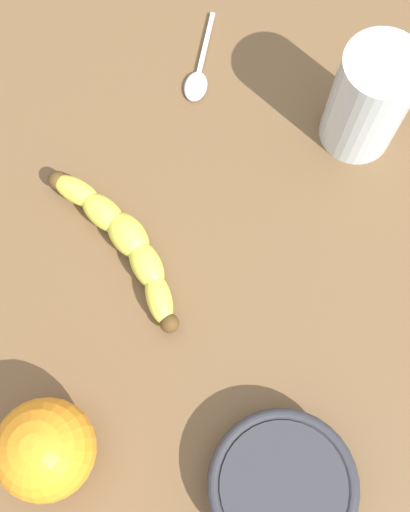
{
  "coord_description": "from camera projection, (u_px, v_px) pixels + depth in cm",
  "views": [
    {
      "loc": [
        -6.94,
        19.08,
        63.53
      ],
      "look_at": [
        -1.13,
        1.25,
        5.0
      ],
      "focal_mm": 45.91,
      "sensor_mm": 36.0,
      "label": 1
    }
  ],
  "objects": [
    {
      "name": "wooden_tabletop",
      "position": [
        198.0,
        252.0,
        0.65
      ],
      "size": [
        120.0,
        120.0,
        3.0
      ],
      "primitive_type": "cube",
      "color": "brown",
      "rests_on": "ground"
    },
    {
      "name": "banana",
      "position": [
        123.0,
        239.0,
        0.62
      ],
      "size": [
        16.8,
        12.23,
        3.29
      ],
      "rotation": [
        0.0,
        0.0,
        5.68
      ],
      "color": "#E5DE49",
      "rests_on": "wooden_tabletop"
    },
    {
      "name": "smoothie_glass",
      "position": [
        368.0,
        103.0,
        0.62
      ],
      "size": [
        7.44,
        7.44,
        12.28
      ],
      "color": "silver",
      "rests_on": "wooden_tabletop"
    },
    {
      "name": "ceramic_bowl",
      "position": [
        282.0,
        486.0,
        0.55
      ],
      "size": [
        12.77,
        12.77,
        3.75
      ],
      "color": "#2D2D33",
      "rests_on": "wooden_tabletop"
    },
    {
      "name": "orange_fruit",
      "position": [
        45.0,
        449.0,
        0.54
      ],
      "size": [
        8.51,
        8.51,
        8.51
      ],
      "primitive_type": "sphere",
      "color": "orange",
      "rests_on": "wooden_tabletop"
    },
    {
      "name": "teaspoon",
      "position": [
        197.0,
        81.0,
        0.69
      ],
      "size": [
        2.8,
        11.29,
        0.8
      ],
      "rotation": [
        0.0,
        0.0,
        1.69
      ],
      "color": "silver",
      "rests_on": "wooden_tabletop"
    }
  ]
}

